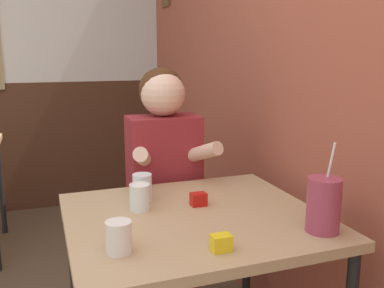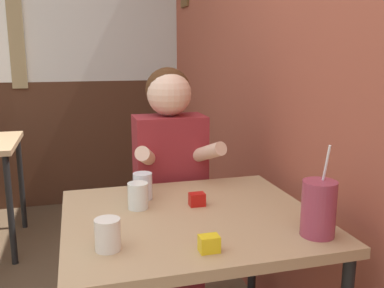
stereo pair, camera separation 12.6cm
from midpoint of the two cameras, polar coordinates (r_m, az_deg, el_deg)
The scene contains 10 objects.
brick_wall_right at distance 2.67m, azimuth 6.98°, elevation 12.18°, with size 0.08×4.75×2.70m.
back_wall at distance 3.88m, azimuth -19.66°, elevation 11.61°, with size 5.45×0.09×2.70m.
main_table at distance 1.61m, azimuth 2.12°, elevation -11.88°, with size 0.91×0.82×0.76m.
person_seated at distance 2.12m, azimuth -1.22°, elevation -6.07°, with size 0.42×0.41×1.28m.
cocktail_pitcher at distance 1.46m, azimuth 18.96°, elevation -8.16°, with size 0.11×0.11×0.30m.
glass_near_pitcher at distance 1.74m, azimuth -4.52°, elevation -5.63°, with size 0.08×0.08×0.11m.
glass_center at distance 1.63m, azimuth -5.01°, elevation -6.92°, with size 0.08×0.08×0.10m.
glass_far_side at distance 1.31m, azimuth -8.43°, elevation -11.89°, with size 0.08×0.08×0.10m.
condiment_ketchup at distance 1.66m, azimuth 2.86°, elevation -7.42°, with size 0.06×0.04×0.05m.
condiment_mustard at distance 1.30m, azimuth 5.15°, elevation -13.14°, with size 0.06×0.04×0.05m.
Camera 2 is at (0.31, -1.12, 1.34)m, focal length 40.00 mm.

